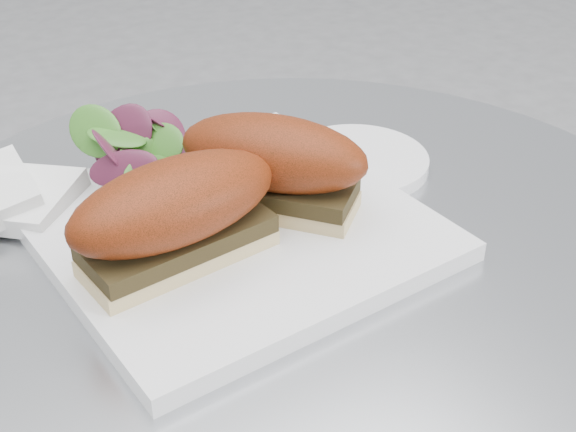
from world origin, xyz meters
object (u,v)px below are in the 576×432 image
plate (230,227)px  saucer (357,161)px  sandwich_right (273,163)px  sandwich_left (175,212)px

plate → saucer: bearing=15.2°
sandwich_right → saucer: bearing=70.5°
plate → saucer: (0.16, 0.04, -0.00)m
sandwich_right → saucer: 0.13m
plate → saucer: 0.16m
sandwich_left → saucer: bearing=12.1°
plate → sandwich_left: bearing=-152.2°
plate → sandwich_right: bearing=-3.7°
sandwich_right → saucer: (0.12, 0.04, -0.05)m
plate → sandwich_right: size_ratio=1.76×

